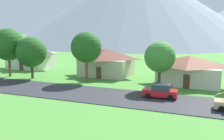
# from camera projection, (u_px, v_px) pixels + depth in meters

# --- Properties ---
(road_strip) EXTENTS (160.00, 7.85, 0.08)m
(road_strip) POSITION_uv_depth(u_px,v_px,m) (120.00, 97.00, 33.95)
(road_strip) COLOR #2D2D33
(road_strip) RESTS_ON ground
(mountain_central_ridge) EXTENTS (123.05, 123.05, 39.06)m
(mountain_central_ridge) POSITION_uv_depth(u_px,v_px,m) (136.00, 4.00, 140.43)
(mountain_central_ridge) COLOR gray
(mountain_central_ridge) RESTS_ON ground
(house_leftmost) EXTENTS (9.08, 7.28, 4.75)m
(house_leftmost) POSITION_uv_depth(u_px,v_px,m) (107.00, 62.00, 48.42)
(house_leftmost) COLOR beige
(house_leftmost) RESTS_ON ground
(house_left_center) EXTENTS (8.90, 6.72, 4.69)m
(house_left_center) POSITION_uv_depth(u_px,v_px,m) (31.00, 56.00, 56.56)
(house_left_center) COLOR silver
(house_left_center) RESTS_ON ground
(house_right_center) EXTENTS (9.79, 6.70, 4.38)m
(house_right_center) POSITION_uv_depth(u_px,v_px,m) (189.00, 69.00, 41.10)
(house_right_center) COLOR beige
(house_right_center) RESTS_ON ground
(tree_near_left) EXTENTS (4.27, 4.27, 6.69)m
(tree_near_left) POSITION_uv_depth(u_px,v_px,m) (160.00, 57.00, 37.48)
(tree_near_left) COLOR #4C3823
(tree_near_left) RESTS_ON ground
(tree_left_of_center) EXTENTS (5.56, 5.56, 8.35)m
(tree_left_of_center) POSITION_uv_depth(u_px,v_px,m) (8.00, 45.00, 46.89)
(tree_left_of_center) COLOR brown
(tree_left_of_center) RESTS_ON ground
(tree_right_of_center) EXTENTS (5.05, 5.05, 6.98)m
(tree_right_of_center) POSITION_uv_depth(u_px,v_px,m) (31.00, 52.00, 45.26)
(tree_right_of_center) COLOR #4C3823
(tree_right_of_center) RESTS_ON ground
(tree_near_right) EXTENTS (4.83, 4.83, 7.86)m
(tree_near_right) POSITION_uv_depth(u_px,v_px,m) (86.00, 47.00, 42.66)
(tree_near_right) COLOR brown
(tree_near_right) RESTS_ON ground
(parked_car_red_mid_west) EXTENTS (4.28, 2.23, 1.68)m
(parked_car_red_mid_west) POSITION_uv_depth(u_px,v_px,m) (160.00, 91.00, 33.57)
(parked_car_red_mid_west) COLOR red
(parked_car_red_mid_west) RESTS_ON road_strip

